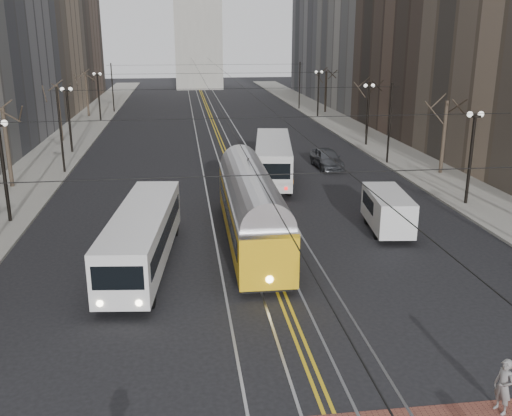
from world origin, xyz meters
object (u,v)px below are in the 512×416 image
object	(u,v)px
transit_bus	(143,239)
sedan_grey	(327,158)
streetcar	(251,215)
rear_bus	(273,160)
pedestrian_b	(504,386)
cargo_van	(387,212)

from	to	relation	value
transit_bus	sedan_grey	world-z (taller)	transit_bus
transit_bus	streetcar	xyz separation A→B (m)	(5.29, 2.35, 0.19)
transit_bus	rear_bus	distance (m)	17.64
transit_bus	rear_bus	size ratio (longest dim) A/B	0.96
streetcar	rear_bus	bearing A→B (deg)	76.82
streetcar	pedestrian_b	bearing A→B (deg)	-69.02
rear_bus	cargo_van	size ratio (longest dim) A/B	2.28
transit_bus	streetcar	size ratio (longest dim) A/B	0.82
streetcar	sedan_grey	world-z (taller)	streetcar
cargo_van	pedestrian_b	world-z (taller)	cargo_van
streetcar	rear_bus	xyz separation A→B (m)	(3.23, 13.10, -0.08)
cargo_van	pedestrian_b	xyz separation A→B (m)	(-2.16, -15.37, -0.25)
transit_bus	cargo_van	distance (m)	13.22
rear_bus	pedestrian_b	world-z (taller)	rear_bus
cargo_van	sedan_grey	size ratio (longest dim) A/B	1.06
rear_bus	sedan_grey	size ratio (longest dim) A/B	2.42
transit_bus	pedestrian_b	xyz separation A→B (m)	(10.66, -12.12, -0.51)
cargo_van	rear_bus	bearing A→B (deg)	115.93
rear_bus	pedestrian_b	bearing A→B (deg)	-76.99
sedan_grey	transit_bus	bearing A→B (deg)	-127.89
streetcar	cargo_van	distance (m)	7.59
rear_bus	cargo_van	bearing A→B (deg)	-62.04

